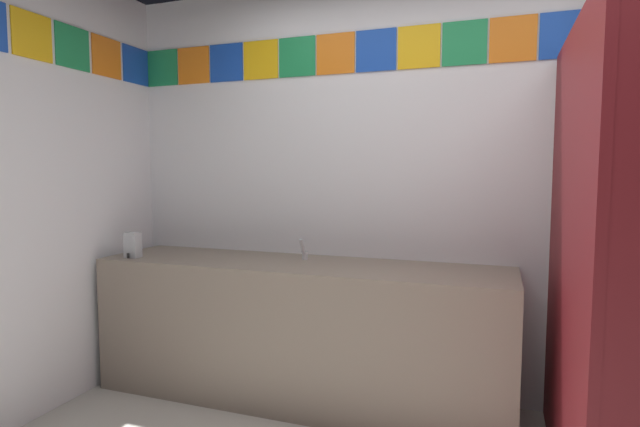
{
  "coord_description": "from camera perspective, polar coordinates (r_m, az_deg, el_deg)",
  "views": [
    {
      "loc": [
        0.34,
        -1.54,
        1.38
      ],
      "look_at": [
        -0.54,
        0.9,
        1.16
      ],
      "focal_mm": 28.04,
      "sensor_mm": 36.0,
      "label": 1
    }
  ],
  "objects": [
    {
      "name": "wall_back",
      "position": [
        3.1,
        13.46,
        3.0
      ],
      "size": [
        4.14,
        0.09,
        2.57
      ],
      "color": "silver",
      "rests_on": "ground_plane"
    },
    {
      "name": "vanity_counter",
      "position": [
        3.11,
        -2.45,
        -13.15
      ],
      "size": [
        2.48,
        0.61,
        0.84
      ],
      "color": "gray",
      "rests_on": "ground_plane"
    },
    {
      "name": "faucet_center",
      "position": [
        3.08,
        -1.86,
        -4.38
      ],
      "size": [
        0.04,
        0.1,
        0.14
      ],
      "color": "silver",
      "rests_on": "vanity_counter"
    },
    {
      "name": "soap_dispenser",
      "position": [
        3.38,
        -20.59,
        -3.4
      ],
      "size": [
        0.09,
        0.09,
        0.16
      ],
      "color": "#B7BABF",
      "rests_on": "vanity_counter"
    },
    {
      "name": "stall_divider",
      "position": [
        2.2,
        31.8,
        -5.92
      ],
      "size": [
        0.92,
        1.36,
        2.0
      ],
      "color": "maroon",
      "rests_on": "ground_plane"
    }
  ]
}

